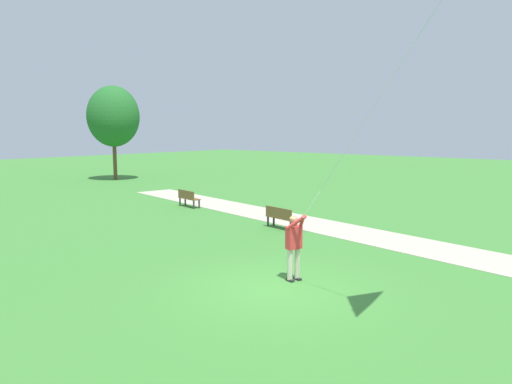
% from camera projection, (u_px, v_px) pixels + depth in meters
% --- Properties ---
extents(ground_plane, '(120.00, 120.00, 0.00)m').
position_uv_depth(ground_plane, '(277.00, 288.00, 11.80)').
color(ground_plane, '#3D7F33').
extents(walkway_path, '(7.85, 31.94, 0.02)m').
position_uv_depth(walkway_path, '(347.00, 231.00, 18.39)').
color(walkway_path, '#B7AD99').
rests_on(walkway_path, ground).
extents(person_kite_flyer, '(0.50, 0.63, 1.83)m').
position_uv_depth(person_kite_flyer, '(294.00, 242.00, 12.24)').
color(person_kite_flyer, '#232328').
rests_on(person_kite_flyer, ground).
extents(park_bench_near_walkway, '(0.69, 1.55, 0.88)m').
position_uv_depth(park_bench_near_walkway, '(281.00, 216.00, 18.78)').
color(park_bench_near_walkway, brown).
rests_on(park_bench_near_walkway, ground).
extents(park_bench_far_walkway, '(0.69, 1.55, 0.88)m').
position_uv_depth(park_bench_far_walkway, '(188.00, 197.00, 24.12)').
color(park_bench_far_walkway, brown).
rests_on(park_bench_far_walkway, ground).
extents(tree_treeline_right, '(3.94, 4.28, 7.40)m').
position_uv_depth(tree_treeline_right, '(113.00, 116.00, 36.91)').
color(tree_treeline_right, brown).
rests_on(tree_treeline_right, ground).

